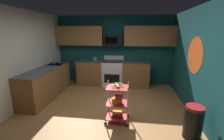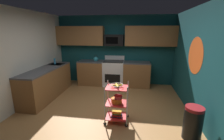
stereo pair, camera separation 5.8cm
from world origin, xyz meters
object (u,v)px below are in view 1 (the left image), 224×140
Objects in this scene: fruit_bowl at (117,85)px; mixing_bowl_small at (119,97)px; kettle at (95,59)px; dish_soap_bottle at (54,61)px; microwave at (113,40)px; trash_can at (193,122)px; oven_range at (113,73)px; book_stack at (117,114)px; rolling_cart at (117,103)px; mixing_bowl_large at (117,100)px.

fruit_bowl is 1.49× the size of mixing_bowl_small.
kettle is 1.32× the size of dish_soap_bottle.
microwave reaches higher than trash_can.
fruit_bowl is (0.40, -2.45, 0.40)m from oven_range.
dish_soap_bottle is (-1.94, -0.87, -0.68)m from microwave.
oven_range is at bearing 99.99° from mixing_bowl_small.
fruit_bowl is 0.26m from mixing_bowl_small.
mixing_bowl_small is 0.44m from book_stack.
rolling_cart reaches higher than mixing_bowl_large.
microwave is 2.65× the size of kettle.
microwave is at bearing 98.85° from mixing_bowl_large.
mixing_bowl_small is 0.69× the size of kettle.
fruit_bowl is at bearing 135.00° from rolling_cart.
oven_range is at bearing 0.32° from kettle.
oven_range is at bearing 99.21° from mixing_bowl_large.
fruit_bowl is 1.08× the size of mixing_bowl_large.
oven_range is 2.53m from mixing_bowl_small.
mixing_bowl_small is at bearing -80.39° from microwave.
book_stack is (0.00, -0.00, -0.70)m from fruit_bowl.
rolling_cart is at bearing -80.68° from oven_range.
book_stack is at bearing -66.00° from kettle.
microwave is 3.85× the size of mixing_bowl_small.
book_stack is (-0.04, 0.04, -0.44)m from mixing_bowl_small.
microwave is 2.84m from mixing_bowl_small.
dish_soap_bottle is at bearing 151.79° from trash_can.
rolling_cart is at bearing -45.00° from fruit_bowl.
mixing_bowl_small is 0.76× the size of book_stack.
dish_soap_bottle is at bearing -158.46° from oven_range.
mixing_bowl_large is at bearing 180.00° from rolling_cart.
microwave is 0.99m from kettle.
fruit_bowl is 1.36× the size of dish_soap_bottle.
rolling_cart is 5.03× the size of mixing_bowl_small.
fruit_bowl reaches higher than book_stack.
fruit_bowl is at bearing -66.00° from kettle.
microwave is at bearing 98.95° from rolling_cart.
book_stack is at bearing 0.00° from mixing_bowl_large.
mixing_bowl_small is (0.04, -0.04, 0.17)m from rolling_cart.
oven_range is 4.57× the size of book_stack.
kettle reaches higher than oven_range.
mixing_bowl_small is 2.96m from dish_soap_bottle.
mixing_bowl_small is at bearing -65.62° from kettle.
microwave is at bearing 24.17° from dish_soap_bottle.
fruit_bowl is 1.13× the size of book_stack.
dish_soap_bottle is (-2.33, 1.69, 0.50)m from mixing_bowl_large.
trash_can is (1.50, -0.37, -0.55)m from fruit_bowl.
oven_range is at bearing 123.93° from trash_can.
dish_soap_bottle is at bearing -155.83° from microwave.
mixing_bowl_large is at bearing 138.81° from mixing_bowl_small.
mixing_bowl_small is at bearing -44.83° from book_stack.
mixing_bowl_large is 1.38× the size of mixing_bowl_small.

